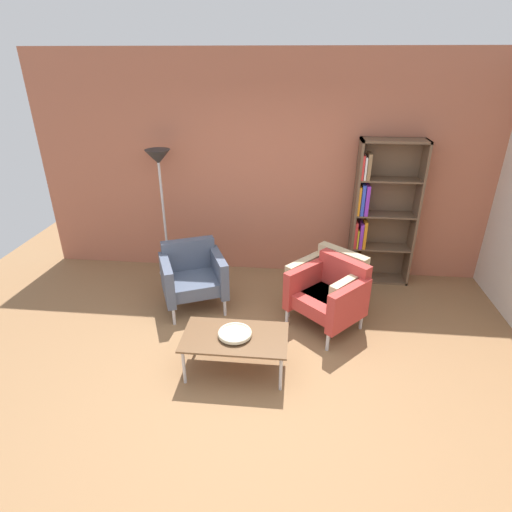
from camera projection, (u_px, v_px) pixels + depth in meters
The scene contains 9 objects.
ground_plane at pixel (257, 386), 3.86m from camera, with size 8.32×8.32×0.00m, color olive.
brick_back_panel at pixel (275, 169), 5.43m from camera, with size 6.40×0.12×2.90m, color #B2664C.
bookshelf_tall at pixel (378, 215), 5.35m from camera, with size 0.80×0.30×1.90m.
coffee_table_low at pixel (235, 339), 3.91m from camera, with size 1.00×0.56×0.40m.
decorative_bowl at pixel (235, 333), 3.89m from camera, with size 0.32×0.32×0.05m.
armchair_spare_guest at pixel (330, 294), 4.57m from camera, with size 0.95×0.95×0.78m.
armchair_by_bookshelf at pixel (193, 275), 4.97m from camera, with size 0.91×0.88×0.78m.
armchair_corner_red at pixel (329, 285), 4.75m from camera, with size 0.95×0.94×0.78m.
floor_lamp_torchiere at pixel (160, 173), 5.26m from camera, with size 0.32×0.32×1.74m.
Camera 1 is at (0.29, -2.93, 2.79)m, focal length 28.94 mm.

